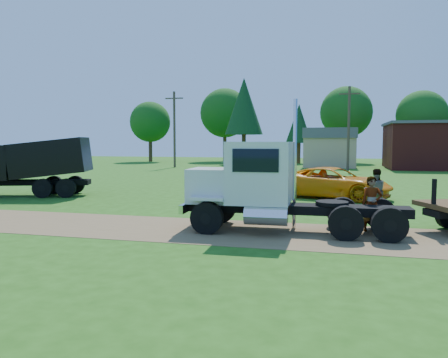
% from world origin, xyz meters
% --- Properties ---
extents(ground, '(140.00, 140.00, 0.00)m').
position_xyz_m(ground, '(0.00, 0.00, 0.00)').
color(ground, '#235011').
rests_on(ground, ground).
extents(dirt_track, '(120.00, 4.20, 0.01)m').
position_xyz_m(dirt_track, '(0.00, 0.00, 0.01)').
color(dirt_track, brown).
rests_on(dirt_track, ground).
extents(white_semi_tractor, '(7.55, 2.80, 4.53)m').
position_xyz_m(white_semi_tractor, '(2.21, 0.53, 1.55)').
color(white_semi_tractor, black).
rests_on(white_semi_tractor, ground).
extents(black_dump_truck, '(7.75, 4.54, 3.31)m').
position_xyz_m(black_dump_truck, '(-12.27, 6.81, 1.82)').
color(black_dump_truck, black).
rests_on(black_dump_truck, ground).
extents(orange_pickup, '(6.62, 4.60, 1.68)m').
position_xyz_m(orange_pickup, '(4.60, 10.09, 0.84)').
color(orange_pickup, orange).
rests_on(orange_pickup, ground).
extents(spectator_a, '(0.75, 0.55, 1.88)m').
position_xyz_m(spectator_a, '(5.85, 1.24, 0.94)').
color(spectator_a, '#999999').
rests_on(spectator_a, ground).
extents(spectator_b, '(1.05, 0.89, 1.90)m').
position_xyz_m(spectator_b, '(6.32, 5.44, 0.95)').
color(spectator_b, '#999999').
rests_on(spectator_b, ground).
extents(tan_shed, '(6.20, 5.40, 4.70)m').
position_xyz_m(tan_shed, '(4.00, 40.00, 2.42)').
color(tan_shed, tan).
rests_on(tan_shed, ground).
extents(utility_poles, '(42.20, 0.28, 9.00)m').
position_xyz_m(utility_poles, '(6.00, 35.00, 4.71)').
color(utility_poles, '#493529').
rests_on(utility_poles, ground).
extents(tree_row, '(55.66, 14.80, 11.73)m').
position_xyz_m(tree_row, '(1.18, 50.74, 6.82)').
color(tree_row, '#3D2819').
rests_on(tree_row, ground).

